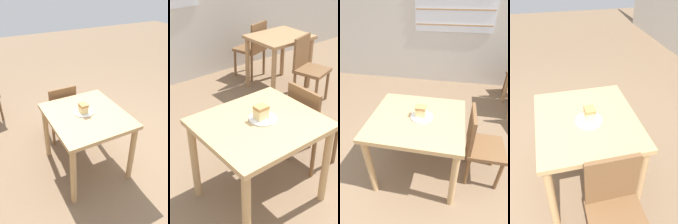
% 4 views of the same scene
% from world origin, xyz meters
% --- Properties ---
extents(dining_table_near, '(0.87, 0.77, 0.73)m').
position_xyz_m(dining_table_near, '(0.02, 0.58, 0.61)').
color(dining_table_near, tan).
rests_on(dining_table_near, ground_plane).
extents(dining_table_far, '(0.75, 0.63, 0.73)m').
position_xyz_m(dining_table_far, '(1.55, 2.03, 0.58)').
color(dining_table_far, '#9E754C').
rests_on(dining_table_far, ground_plane).
extents(chair_near_window, '(0.36, 0.36, 0.82)m').
position_xyz_m(chair_near_window, '(0.63, 0.63, 0.45)').
color(chair_near_window, brown).
rests_on(chair_near_window, ground_plane).
extents(chair_far_corner, '(0.44, 0.44, 0.82)m').
position_xyz_m(chair_far_corner, '(1.58, 1.53, 0.45)').
color(chair_far_corner, brown).
rests_on(chair_far_corner, ground_plane).
extents(chair_far_opposite, '(0.45, 0.45, 0.82)m').
position_xyz_m(chair_far_opposite, '(1.50, 2.54, 0.45)').
color(chair_far_opposite, brown).
rests_on(chair_far_opposite, ground_plane).
extents(plate, '(0.20, 0.20, 0.01)m').
position_xyz_m(plate, '(0.06, 0.59, 0.74)').
color(plate, white).
rests_on(plate, dining_table_near).
extents(cake_slice, '(0.09, 0.08, 0.10)m').
position_xyz_m(cake_slice, '(0.05, 0.60, 0.79)').
color(cake_slice, '#E5CC89').
rests_on(cake_slice, plate).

